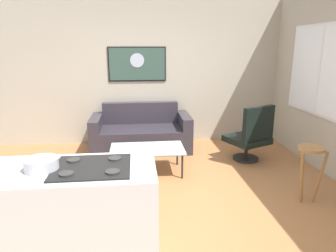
# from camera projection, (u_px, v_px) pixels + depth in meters

# --- Properties ---
(ground) EXTENTS (6.40, 6.40, 0.04)m
(ground) POSITION_uv_depth(u_px,v_px,m) (155.00, 199.00, 3.85)
(ground) COLOR #A56B3F
(back_wall) EXTENTS (6.40, 0.05, 2.80)m
(back_wall) POSITION_uv_depth(u_px,v_px,m) (146.00, 71.00, 5.81)
(back_wall) COLOR #B0A894
(back_wall) RESTS_ON ground
(couch) EXTENTS (1.79, 0.86, 0.83)m
(couch) POSITION_uv_depth(u_px,v_px,m) (141.00, 134.00, 5.61)
(couch) COLOR #2D2932
(couch) RESTS_ON ground
(coffee_table) EXTENTS (1.09, 0.63, 0.39)m
(coffee_table) POSITION_uv_depth(u_px,v_px,m) (147.00, 150.00, 4.52)
(coffee_table) COLOR silver
(coffee_table) RESTS_ON ground
(armchair) EXTENTS (0.79, 0.78, 0.95)m
(armchair) POSITION_uv_depth(u_px,v_px,m) (251.00, 136.00, 4.95)
(armchair) COLOR black
(armchair) RESTS_ON ground
(bar_stool) EXTENTS (0.36, 0.35, 0.70)m
(bar_stool) POSITION_uv_depth(u_px,v_px,m) (310.00, 160.00, 3.65)
(bar_stool) COLOR #9A6A3A
(bar_stool) RESTS_ON ground
(kitchen_counter) EXTENTS (1.57, 0.67, 0.96)m
(kitchen_counter) POSITION_uv_depth(u_px,v_px,m) (61.00, 221.00, 2.49)
(kitchen_counter) COLOR silver
(kitchen_counter) RESTS_ON ground
(mixing_bowl) EXTENTS (0.26, 0.26, 0.10)m
(mixing_bowl) POSITION_uv_depth(u_px,v_px,m) (42.00, 165.00, 2.33)
(mixing_bowl) COLOR silver
(mixing_bowl) RESTS_ON kitchen_counter
(wall_painting) EXTENTS (1.09, 0.03, 0.65)m
(wall_painting) POSITION_uv_depth(u_px,v_px,m) (137.00, 64.00, 5.72)
(wall_painting) COLOR black
(window) EXTENTS (0.03, 1.67, 1.39)m
(window) POSITION_uv_depth(u_px,v_px,m) (320.00, 70.00, 4.58)
(window) COLOR silver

